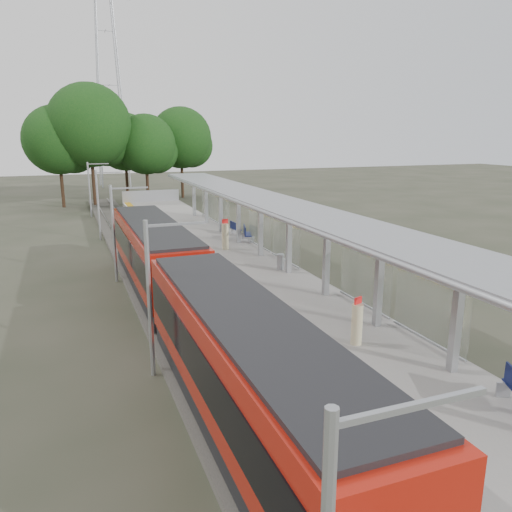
{
  "coord_description": "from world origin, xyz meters",
  "views": [
    {
      "loc": [
        -8.63,
        -8.93,
        8.08
      ],
      "look_at": [
        -0.2,
        13.02,
        2.3
      ],
      "focal_mm": 35.0,
      "sensor_mm": 36.0,
      "label": 1
    }
  ],
  "objects_px": {
    "train": "(186,291)",
    "bench_mid": "(246,233)",
    "bench_far": "(235,228)",
    "info_pillar_far": "(225,236)",
    "info_pillar_near": "(357,324)",
    "litter_bin": "(280,262)"
  },
  "relations": [
    {
      "from": "info_pillar_near",
      "to": "info_pillar_far",
      "type": "xyz_separation_m",
      "value": [
        0.19,
        15.55,
        0.09
      ]
    },
    {
      "from": "bench_mid",
      "to": "info_pillar_far",
      "type": "distance_m",
      "value": 2.76
    },
    {
      "from": "train",
      "to": "info_pillar_far",
      "type": "bearing_deg",
      "value": 64.89
    },
    {
      "from": "train",
      "to": "info_pillar_far",
      "type": "xyz_separation_m",
      "value": [
        5.05,
        10.77,
        -0.22
      ]
    },
    {
      "from": "info_pillar_far",
      "to": "litter_bin",
      "type": "relative_size",
      "value": 2.26
    },
    {
      "from": "info_pillar_far",
      "to": "litter_bin",
      "type": "xyz_separation_m",
      "value": [
        1.29,
        -5.67,
        -0.41
      ]
    },
    {
      "from": "info_pillar_far",
      "to": "litter_bin",
      "type": "distance_m",
      "value": 5.83
    },
    {
      "from": "train",
      "to": "bench_mid",
      "type": "distance_m",
      "value": 14.46
    },
    {
      "from": "bench_mid",
      "to": "bench_far",
      "type": "distance_m",
      "value": 2.44
    },
    {
      "from": "litter_bin",
      "to": "info_pillar_near",
      "type": "bearing_deg",
      "value": -98.56
    },
    {
      "from": "bench_mid",
      "to": "train",
      "type": "bearing_deg",
      "value": -103.19
    },
    {
      "from": "train",
      "to": "bench_mid",
      "type": "xyz_separation_m",
      "value": [
        7.11,
        12.58,
        -0.49
      ]
    },
    {
      "from": "info_pillar_near",
      "to": "bench_far",
      "type": "bearing_deg",
      "value": 63.89
    },
    {
      "from": "info_pillar_far",
      "to": "litter_bin",
      "type": "height_order",
      "value": "info_pillar_far"
    },
    {
      "from": "bench_mid",
      "to": "info_pillar_near",
      "type": "xyz_separation_m",
      "value": [
        -2.25,
        -17.36,
        0.18
      ]
    },
    {
      "from": "bench_mid",
      "to": "info_pillar_near",
      "type": "bearing_deg",
      "value": -81.13
    },
    {
      "from": "bench_mid",
      "to": "info_pillar_far",
      "type": "height_order",
      "value": "info_pillar_far"
    },
    {
      "from": "info_pillar_far",
      "to": "bench_mid",
      "type": "bearing_deg",
      "value": 40.85
    },
    {
      "from": "info_pillar_far",
      "to": "bench_far",
      "type": "bearing_deg",
      "value": 63.57
    },
    {
      "from": "bench_far",
      "to": "info_pillar_far",
      "type": "xyz_separation_m",
      "value": [
        -2.07,
        -4.25,
        0.34
      ]
    },
    {
      "from": "bench_far",
      "to": "litter_bin",
      "type": "relative_size",
      "value": 1.61
    },
    {
      "from": "train",
      "to": "bench_far",
      "type": "relative_size",
      "value": 20.16
    }
  ]
}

